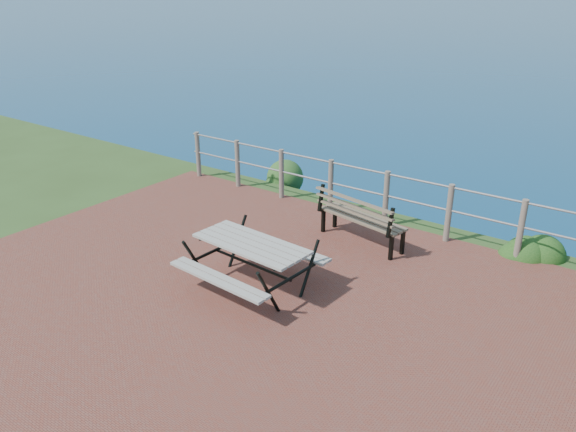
% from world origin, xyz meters
% --- Properties ---
extents(ground, '(10.00, 7.00, 0.12)m').
position_xyz_m(ground, '(0.00, 0.00, 0.00)').
color(ground, brown).
rests_on(ground, ground).
extents(safety_railing, '(9.40, 0.10, 1.00)m').
position_xyz_m(safety_railing, '(0.00, 3.35, 0.57)').
color(safety_railing, '#6B5B4C').
rests_on(safety_railing, ground).
extents(picnic_table, '(1.71, 1.45, 0.70)m').
position_xyz_m(picnic_table, '(-0.49, 0.23, 0.45)').
color(picnic_table, '#9C988C').
rests_on(picnic_table, ground).
extents(park_bench, '(1.62, 0.69, 0.89)m').
position_xyz_m(park_bench, '(0.03, 2.45, 0.59)').
color(park_bench, brown).
rests_on(park_bench, ground).
extents(shrub_lip_west, '(0.84, 0.84, 0.61)m').
position_xyz_m(shrub_lip_west, '(-3.09, 4.14, 0.00)').
color(shrub_lip_west, '#22541F').
rests_on(shrub_lip_west, ground).
extents(shrub_lip_east, '(0.74, 0.74, 0.47)m').
position_xyz_m(shrub_lip_east, '(2.39, 3.75, 0.00)').
color(shrub_lip_east, '#154214').
rests_on(shrub_lip_east, ground).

